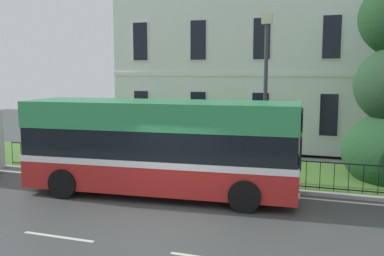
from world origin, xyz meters
name	(u,v)px	position (x,y,z in m)	size (l,w,h in m)	color
ground_plane	(174,212)	(0.00, 0.97, -0.02)	(60.00, 56.00, 0.18)	#404443
georgian_townhouse	(278,22)	(0.74, 15.83, 6.92)	(16.23, 10.53, 13.53)	white
iron_verge_railing	(228,169)	(0.74, 4.40, 0.62)	(19.02, 0.04, 0.97)	black
single_decker_bus	(161,146)	(-1.06, 2.52, 1.64)	(9.11, 3.13, 3.11)	#B1221F
street_lamp_post	(266,85)	(1.90, 5.08, 3.57)	(0.36, 0.24, 5.95)	#333338
litter_bin	(64,153)	(-6.58, 5.00, 0.66)	(0.48, 0.48, 1.06)	black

